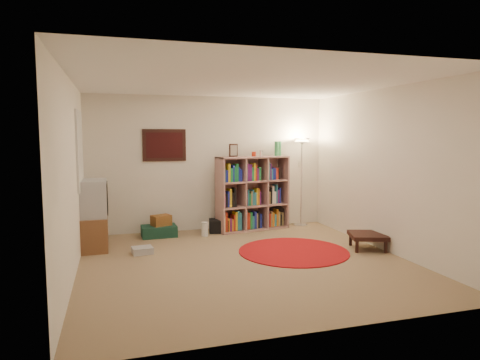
{
  "coord_description": "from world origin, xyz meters",
  "views": [
    {
      "loc": [
        -1.75,
        -5.62,
        1.78
      ],
      "look_at": [
        0.1,
        0.6,
        1.1
      ],
      "focal_mm": 32.0,
      "sensor_mm": 36.0,
      "label": 1
    }
  ],
  "objects_px": {
    "floor_lamp": "(302,153)",
    "tv_stand": "(90,216)",
    "suitcase": "(159,231)",
    "floor_fan": "(277,216)",
    "bookshelf": "(252,194)",
    "side_table": "(368,236)"
  },
  "relations": [
    {
      "from": "floor_lamp",
      "to": "suitcase",
      "type": "xyz_separation_m",
      "value": [
        -2.77,
        -0.11,
        -1.33
      ]
    },
    {
      "from": "floor_lamp",
      "to": "tv_stand",
      "type": "xyz_separation_m",
      "value": [
        -3.88,
        -0.65,
        -0.9
      ]
    },
    {
      "from": "floor_fan",
      "to": "tv_stand",
      "type": "height_order",
      "value": "tv_stand"
    },
    {
      "from": "floor_fan",
      "to": "side_table",
      "type": "xyz_separation_m",
      "value": [
        0.75,
        -1.98,
        -0.0
      ]
    },
    {
      "from": "floor_fan",
      "to": "tv_stand",
      "type": "relative_size",
      "value": 0.38
    },
    {
      "from": "bookshelf",
      "to": "floor_fan",
      "type": "xyz_separation_m",
      "value": [
        0.56,
        0.12,
        -0.46
      ]
    },
    {
      "from": "tv_stand",
      "to": "suitcase",
      "type": "bearing_deg",
      "value": 25.9
    },
    {
      "from": "floor_fan",
      "to": "suitcase",
      "type": "relative_size",
      "value": 0.68
    },
    {
      "from": "bookshelf",
      "to": "suitcase",
      "type": "distance_m",
      "value": 1.84
    },
    {
      "from": "suitcase",
      "to": "bookshelf",
      "type": "bearing_deg",
      "value": 1.14
    },
    {
      "from": "tv_stand",
      "to": "suitcase",
      "type": "xyz_separation_m",
      "value": [
        1.11,
        0.54,
        -0.43
      ]
    },
    {
      "from": "floor_fan",
      "to": "side_table",
      "type": "bearing_deg",
      "value": -54.93
    },
    {
      "from": "bookshelf",
      "to": "suitcase",
      "type": "relative_size",
      "value": 2.72
    },
    {
      "from": "floor_fan",
      "to": "tv_stand",
      "type": "xyz_separation_m",
      "value": [
        -3.41,
        -0.74,
        0.32
      ]
    },
    {
      "from": "bookshelf",
      "to": "floor_fan",
      "type": "bearing_deg",
      "value": 1.54
    },
    {
      "from": "floor_lamp",
      "to": "tv_stand",
      "type": "relative_size",
      "value": 1.58
    },
    {
      "from": "bookshelf",
      "to": "floor_lamp",
      "type": "height_order",
      "value": "floor_lamp"
    },
    {
      "from": "suitcase",
      "to": "side_table",
      "type": "bearing_deg",
      "value": -31.69
    },
    {
      "from": "bookshelf",
      "to": "suitcase",
      "type": "bearing_deg",
      "value": 172.07
    },
    {
      "from": "side_table",
      "to": "floor_lamp",
      "type": "bearing_deg",
      "value": 98.36
    },
    {
      "from": "floor_lamp",
      "to": "tv_stand",
      "type": "height_order",
      "value": "floor_lamp"
    },
    {
      "from": "tv_stand",
      "to": "side_table",
      "type": "distance_m",
      "value": 4.35
    }
  ]
}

